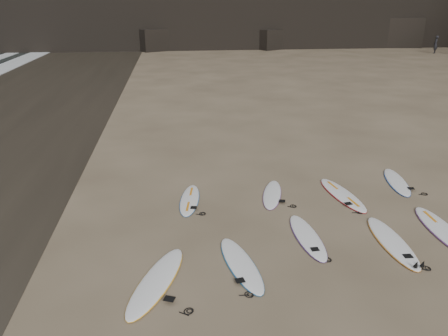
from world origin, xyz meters
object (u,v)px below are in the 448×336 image
object	(u,v)px
surfboard_6	(272,194)
person_a	(435,44)
surfboard_2	(307,236)
surfboard_3	(392,241)
surfboard_4	(443,230)
surfboard_0	(156,281)
surfboard_8	(397,182)
surfboard_5	(190,200)
surfboard_1	(241,264)
surfboard_7	(342,194)

from	to	relation	value
surfboard_6	person_a	xyz separation A→B (m)	(26.67, 35.38, 0.92)
surfboard_2	surfboard_6	xyz separation A→B (m)	(-0.32, 2.68, -0.00)
surfboard_3	surfboard_4	distance (m)	1.65
surfboard_0	person_a	world-z (taller)	person_a
surfboard_0	surfboard_6	xyz separation A→B (m)	(3.49, 4.13, -0.01)
surfboard_6	surfboard_8	xyz separation A→B (m)	(4.36, 0.48, 0.00)
surfboard_5	surfboard_2	bearing A→B (deg)	-33.30
surfboard_5	surfboard_8	xyz separation A→B (m)	(6.95, 0.58, 0.00)
surfboard_2	surfboard_1	bearing A→B (deg)	-153.05
surfboard_1	surfboard_2	size ratio (longest dim) A/B	1.01
surfboard_1	surfboard_6	xyz separation A→B (m)	(1.57, 3.71, -0.00)
surfboard_4	surfboard_6	xyz separation A→B (m)	(-3.97, 2.79, -0.01)
surfboard_0	surfboard_5	size ratio (longest dim) A/B	1.20
surfboard_5	surfboard_6	bearing A→B (deg)	10.42
surfboard_4	surfboard_8	distance (m)	3.29
surfboard_0	surfboard_7	world-z (taller)	surfboard_0
surfboard_3	surfboard_7	xyz separation A→B (m)	(-0.19, 2.88, -0.00)
surfboard_1	person_a	bearing A→B (deg)	43.32
surfboard_3	surfboard_4	world-z (taller)	surfboard_4
person_a	surfboard_3	bearing A→B (deg)	4.59
surfboard_3	surfboard_8	world-z (taller)	surfboard_3
surfboard_8	surfboard_3	bearing A→B (deg)	-106.35
surfboard_7	surfboard_8	size ratio (longest dim) A/B	1.09
surfboard_3	surfboard_1	bearing A→B (deg)	-170.96
surfboard_0	surfboard_8	distance (m)	9.10
surfboard_7	person_a	world-z (taller)	person_a
surfboard_3	surfboard_5	xyz separation A→B (m)	(-4.95, 3.08, -0.01)
surfboard_6	surfboard_7	bearing A→B (deg)	8.75
surfboard_1	person_a	distance (m)	48.22
surfboard_0	surfboard_3	distance (m)	5.93
surfboard_4	surfboard_8	xyz separation A→B (m)	(0.39, 3.27, -0.01)
surfboard_0	surfboard_7	xyz separation A→B (m)	(5.66, 3.84, -0.00)
surfboard_0	surfboard_1	size ratio (longest dim) A/B	1.11
surfboard_5	surfboard_7	xyz separation A→B (m)	(4.76, -0.20, 0.01)
surfboard_0	surfboard_7	distance (m)	6.84
surfboard_4	surfboard_6	size ratio (longest dim) A/B	1.25
surfboard_8	surfboard_2	bearing A→B (deg)	-129.75
surfboard_4	person_a	world-z (taller)	person_a
surfboard_4	surfboard_7	distance (m)	3.08
surfboard_2	surfboard_4	size ratio (longest dim) A/B	0.87
surfboard_7	surfboard_6	bearing A→B (deg)	164.27
surfboard_6	surfboard_0	bearing A→B (deg)	-113.64
surfboard_6	surfboard_8	size ratio (longest dim) A/B	0.92
surfboard_3	surfboard_0	bearing A→B (deg)	-169.37
surfboard_0	surfboard_2	world-z (taller)	surfboard_0
surfboard_6	surfboard_8	distance (m)	4.39
surfboard_4	person_a	size ratio (longest dim) A/B	1.44
surfboard_0	surfboard_4	xyz separation A→B (m)	(7.46, 1.34, 0.00)
surfboard_0	person_a	xyz separation A→B (m)	(30.15, 39.51, 0.91)
surfboard_4	surfboard_7	bearing A→B (deg)	129.01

